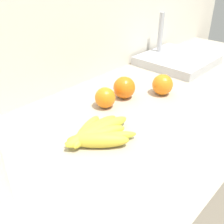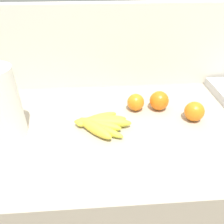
{
  "view_description": "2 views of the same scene",
  "coord_description": "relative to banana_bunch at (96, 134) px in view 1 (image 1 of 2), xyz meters",
  "views": [
    {
      "loc": [
        -0.66,
        -0.45,
        1.37
      ],
      "look_at": [
        -0.15,
        0.03,
        0.96
      ],
      "focal_mm": 42.49,
      "sensor_mm": 36.0,
      "label": 1
    },
    {
      "loc": [
        -0.25,
        -0.69,
        1.47
      ],
      "look_at": [
        -0.19,
        0.05,
        0.96
      ],
      "focal_mm": 36.91,
      "sensor_mm": 36.0,
      "label": 2
    }
  ],
  "objects": [
    {
      "name": "wall_back",
      "position": [
        0.25,
        0.36,
        -0.29
      ],
      "size": [
        2.35,
        0.06,
        1.3
      ],
      "primitive_type": "cube",
      "color": "silver",
      "rests_on": "ground"
    },
    {
      "name": "orange_front",
      "position": [
        0.38,
        0.03,
        0.02
      ],
      "size": [
        0.08,
        0.08,
        0.08
      ],
      "primitive_type": "sphere",
      "color": "orange",
      "rests_on": "counter"
    },
    {
      "name": "banana_bunch",
      "position": [
        0.0,
        0.0,
        0.0
      ],
      "size": [
        0.22,
        0.18,
        0.04
      ],
      "color": "gold",
      "rests_on": "counter"
    },
    {
      "name": "counter",
      "position": [
        0.25,
        -0.0,
        -0.48
      ],
      "size": [
        1.95,
        0.66,
        0.92
      ],
      "primitive_type": "cube",
      "color": "#ADA08C",
      "rests_on": "ground"
    },
    {
      "name": "orange_far_right",
      "position": [
        0.16,
        0.12,
        0.02
      ],
      "size": [
        0.07,
        0.07,
        0.07
      ],
      "primitive_type": "sphere",
      "color": "orange",
      "rests_on": "counter"
    },
    {
      "name": "sink_basin",
      "position": [
        0.7,
        0.16,
        0.0
      ],
      "size": [
        0.32,
        0.31,
        0.23
      ],
      "color": "#B7BABF",
      "rests_on": "counter"
    },
    {
      "name": "orange_back_right",
      "position": [
        0.26,
        0.11,
        0.02
      ],
      "size": [
        0.08,
        0.08,
        0.08
      ],
      "primitive_type": "sphere",
      "color": "orange",
      "rests_on": "counter"
    }
  ]
}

